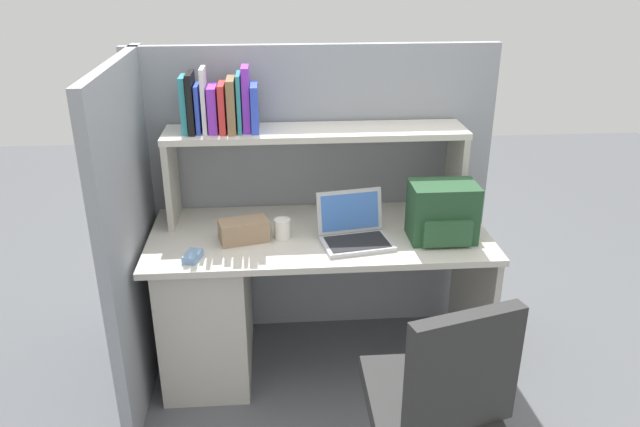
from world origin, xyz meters
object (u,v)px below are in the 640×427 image
computer_mouse (193,256)px  tissue_box (244,231)px  laptop (354,231)px  office_chair (433,420)px  backpack (443,213)px  paper_cup (282,229)px

computer_mouse → tissue_box: (0.22, 0.17, 0.03)m
laptop → office_chair: 0.92m
computer_mouse → office_chair: bearing=-21.0°
backpack → office_chair: 0.96m
laptop → tissue_box: (-0.50, 0.05, -0.00)m
computer_mouse → tissue_box: size_ratio=0.47×
laptop → tissue_box: bearing=174.6°
computer_mouse → office_chair: (0.91, -0.69, -0.35)m
tissue_box → backpack: bearing=-17.3°
backpack → computer_mouse: (-1.13, -0.12, -0.11)m
computer_mouse → office_chair: 1.20m
laptop → office_chair: (0.19, -0.82, -0.39)m
backpack → office_chair: backpack is taller
computer_mouse → paper_cup: (0.39, 0.19, 0.03)m
tissue_box → office_chair: bearing=-65.2°
computer_mouse → tissue_box: 0.28m
paper_cup → office_chair: (0.52, -0.88, -0.38)m
laptop → paper_cup: 0.33m
laptop → paper_cup: laptop is taller
paper_cup → tissue_box: 0.18m
computer_mouse → office_chair: size_ratio=0.11×
tissue_box → office_chair: size_ratio=0.24×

